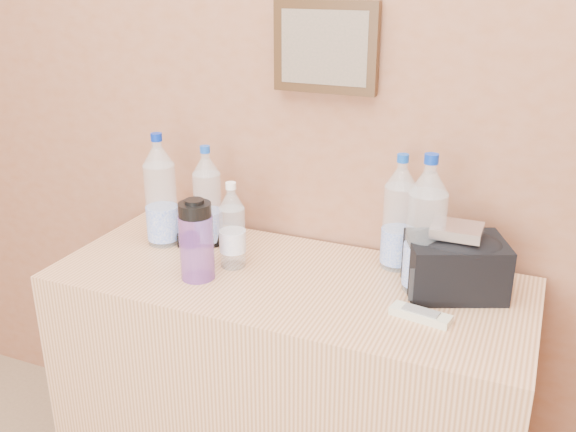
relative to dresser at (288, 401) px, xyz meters
The scene contains 12 objects.
picture_frame 1.03m from the dresser, 90.00° to the left, with size 0.30×0.03×0.25m, color #382311, non-canonical shape.
dresser is the anchor object (origin of this frame).
pet_large_a 0.72m from the dresser, behind, with size 0.09×0.09×0.34m.
pet_large_b 0.64m from the dresser, 158.47° to the left, with size 0.08×0.08×0.31m.
pet_large_c 0.64m from the dresser, 36.40° to the left, with size 0.09×0.09×0.33m.
pet_large_d 0.67m from the dresser, 12.37° to the left, with size 0.10×0.10×0.37m.
pet_small 0.54m from the dresser, behind, with size 0.07×0.07×0.25m.
nalgene_bottle 0.57m from the dresser, 157.38° to the right, with size 0.09×0.09×0.23m.
sunglasses 0.55m from the dresser, 162.78° to the left, with size 0.15×0.06×0.04m, color black, non-canonical shape.
ac_remote 0.57m from the dresser, 11.41° to the right, with size 0.15×0.05×0.02m, color white.
toiletry_bag 0.66m from the dresser, 12.13° to the left, with size 0.24×0.18×0.17m, color black, non-canonical shape.
foil_packet 0.73m from the dresser, 10.69° to the left, with size 0.12×0.10×0.03m, color silver.
Camera 1 is at (0.61, 0.26, 1.61)m, focal length 40.00 mm.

